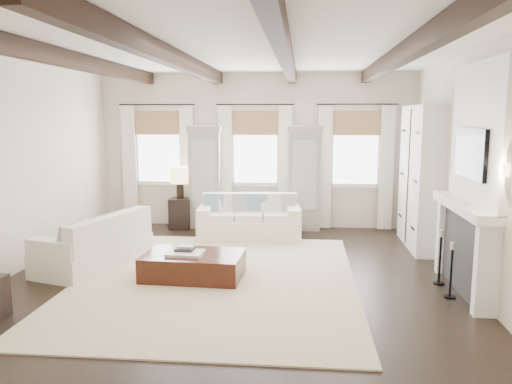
# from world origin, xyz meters

# --- Properties ---
(ground) EXTENTS (7.50, 7.50, 0.00)m
(ground) POSITION_xyz_m (0.00, 0.00, 0.00)
(ground) COLOR black
(ground) RESTS_ON ground
(room_shell) EXTENTS (6.54, 7.54, 3.22)m
(room_shell) POSITION_xyz_m (0.75, 0.90, 1.89)
(room_shell) COLOR beige
(room_shell) RESTS_ON ground
(area_rug) EXTENTS (3.92, 4.83, 0.02)m
(area_rug) POSITION_xyz_m (-0.22, 0.16, 0.01)
(area_rug) COLOR beige
(area_rug) RESTS_ON ground
(sofa_back) EXTENTS (2.00, 1.02, 0.83)m
(sofa_back) POSITION_xyz_m (-0.02, 2.71, 0.34)
(sofa_back) COLOR white
(sofa_back) RESTS_ON ground
(sofa_left) EXTENTS (1.39, 2.09, 0.82)m
(sofa_left) POSITION_xyz_m (-2.18, 0.66, 0.34)
(sofa_left) COLOR white
(sofa_left) RESTS_ON ground
(ottoman) EXTENTS (1.44, 0.94, 0.37)m
(ottoman) POSITION_xyz_m (-0.56, 0.21, 0.18)
(ottoman) COLOR black
(ottoman) RESTS_ON ground
(tray) EXTENTS (0.52, 0.40, 0.04)m
(tray) POSITION_xyz_m (-0.67, 0.15, 0.39)
(tray) COLOR white
(tray) RESTS_ON ottoman
(book_lower) EXTENTS (0.27, 0.21, 0.04)m
(book_lower) POSITION_xyz_m (-0.69, 0.22, 0.43)
(book_lower) COLOR #262628
(book_lower) RESTS_ON tray
(book_upper) EXTENTS (0.23, 0.18, 0.03)m
(book_upper) POSITION_xyz_m (-0.67, 0.24, 0.46)
(book_upper) COLOR beige
(book_upper) RESTS_ON book_lower
(side_table_back) EXTENTS (0.42, 0.42, 0.63)m
(side_table_back) POSITION_xyz_m (-1.54, 3.38, 0.32)
(side_table_back) COLOR black
(side_table_back) RESTS_ON ground
(lamp_back) EXTENTS (0.38, 0.38, 0.65)m
(lamp_back) POSITION_xyz_m (-1.54, 3.38, 1.07)
(lamp_back) COLOR black
(lamp_back) RESTS_ON side_table_back
(candlestick_near) EXTENTS (0.15, 0.15, 0.73)m
(candlestick_near) POSITION_xyz_m (2.90, -0.24, 0.30)
(candlestick_near) COLOR black
(candlestick_near) RESTS_ON ground
(candlestick_far) EXTENTS (0.16, 0.16, 0.78)m
(candlestick_far) POSITION_xyz_m (2.90, 0.29, 0.32)
(candlestick_far) COLOR black
(candlestick_far) RESTS_ON ground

